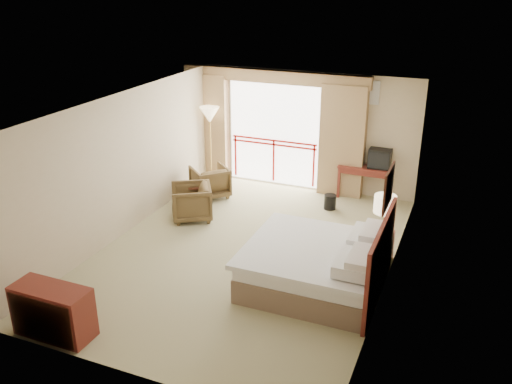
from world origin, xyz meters
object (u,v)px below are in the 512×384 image
at_px(side_table, 197,192).
at_px(floor_lamp, 210,118).
at_px(nightstand, 380,247).
at_px(tv, 380,158).
at_px(desk, 365,172).
at_px(table_lamp, 385,205).
at_px(armchair_near, 192,218).
at_px(armchair_far, 211,196).
at_px(bed, 318,265).
at_px(dresser, 53,311).
at_px(wastebasket, 330,202).

relative_size(side_table, floor_lamp, 0.30).
xyz_separation_m(nightstand, tv, (-0.58, 2.78, 0.69)).
distance_m(nightstand, desk, 2.98).
distance_m(side_table, floor_lamp, 2.07).
xyz_separation_m(table_lamp, floor_lamp, (-4.52, 2.38, 0.51)).
bearing_deg(armchair_near, armchair_far, 157.48).
height_order(tv, side_table, tv).
xyz_separation_m(bed, side_table, (-3.26, 2.00, -0.00)).
height_order(nightstand, tv, tv).
distance_m(armchair_near, floor_lamp, 2.71).
bearing_deg(floor_lamp, side_table, -73.57).
relative_size(table_lamp, armchair_near, 0.83).
bearing_deg(dresser, tv, 68.18).
bearing_deg(dresser, armchair_near, 95.56).
relative_size(nightstand, floor_lamp, 0.29).
distance_m(bed, armchair_far, 4.29).
bearing_deg(wastebasket, armchair_far, -172.65).
bearing_deg(bed, side_table, 148.44).
relative_size(wastebasket, armchair_far, 0.41).
bearing_deg(floor_lamp, bed, -44.16).
relative_size(nightstand, wastebasket, 1.67).
bearing_deg(side_table, tv, 29.72).
height_order(armchair_far, side_table, side_table).
height_order(desk, tv, tv).
xyz_separation_m(armchair_near, dresser, (0.10, -4.12, 0.37)).
distance_m(armchair_far, dresser, 5.34).
xyz_separation_m(tv, armchair_near, (-3.32, -2.47, -0.96)).
distance_m(nightstand, side_table, 4.12).
relative_size(floor_lamp, dresser, 1.62).
bearing_deg(side_table, armchair_near, -73.95).
bearing_deg(tv, armchair_near, -124.01).
height_order(desk, wastebasket, desk).
relative_size(armchair_far, side_table, 1.41).
height_order(table_lamp, floor_lamp, floor_lamp).
bearing_deg(dresser, floor_lamp, 100.79).
bearing_deg(dresser, wastebasket, 71.29).
bearing_deg(wastebasket, bed, -78.46).
bearing_deg(wastebasket, side_table, -158.30).
relative_size(armchair_near, dresser, 0.71).
distance_m(desk, dresser, 7.27).
relative_size(nightstand, table_lamp, 0.80).
distance_m(nightstand, armchair_far, 4.36).
height_order(table_lamp, wastebasket, table_lamp).
distance_m(armchair_near, side_table, 0.64).
distance_m(armchair_far, armchair_near, 1.22).
xyz_separation_m(desk, armchair_near, (-3.02, -2.53, -0.58)).
xyz_separation_m(tv, wastebasket, (-0.82, -0.93, -0.80)).
distance_m(side_table, dresser, 4.63).
distance_m(bed, floor_lamp, 5.35).
bearing_deg(wastebasket, table_lamp, -52.13).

